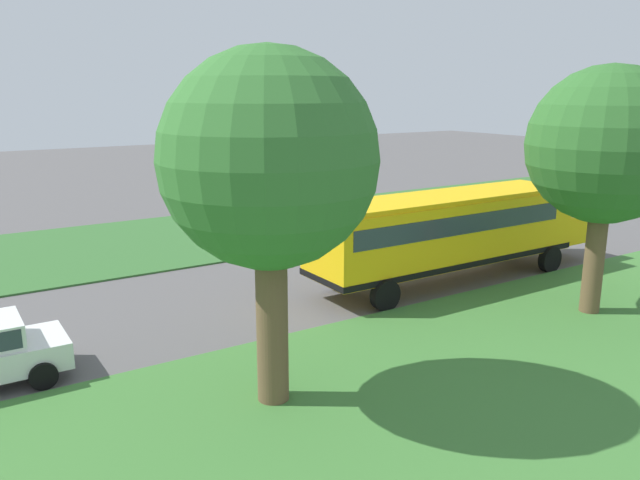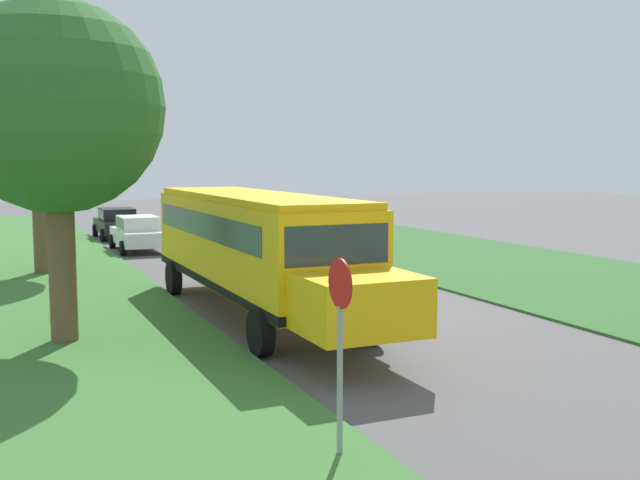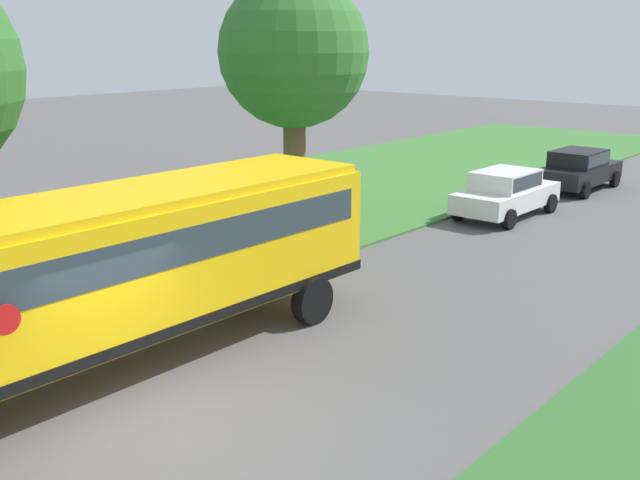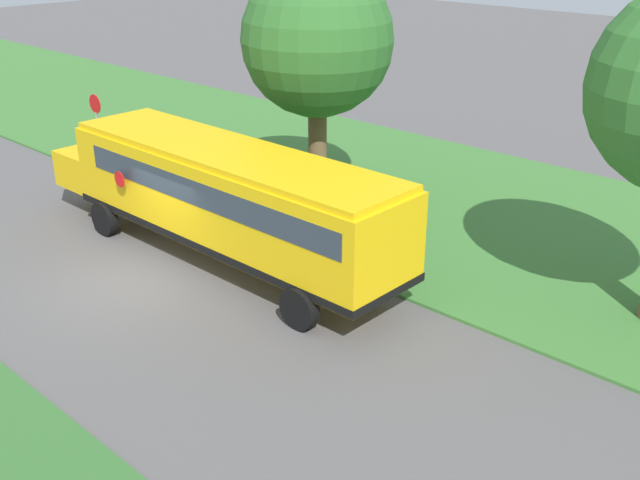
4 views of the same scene
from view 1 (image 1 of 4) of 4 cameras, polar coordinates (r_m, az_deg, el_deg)
ground_plane at (r=25.40m, az=9.06°, el=-1.92°), size 120.00×120.00×0.00m
grass_far_side at (r=32.46m, az=-1.50°, el=1.70°), size 10.00×80.00×0.07m
school_bus at (r=22.60m, az=11.99°, el=1.05°), size 2.85×12.42×3.16m
oak_tree_beside_bus at (r=19.92m, az=24.38°, el=7.77°), size 4.58×4.58×7.45m
oak_tree_roadside_mid at (r=12.56m, az=-5.05°, el=7.57°), size 4.50×4.50×7.61m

